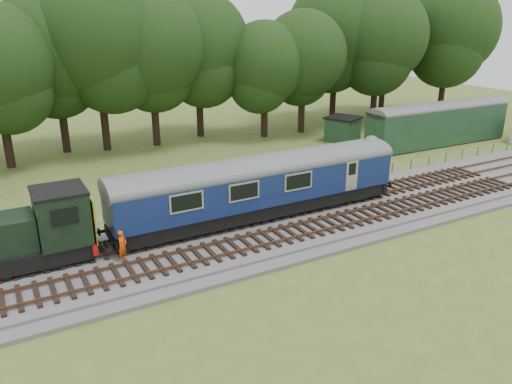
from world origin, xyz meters
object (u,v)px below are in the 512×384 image
shunter_loco (3,240)px  worker (122,245)px  parked_coach (439,121)px  dmu_railcar (260,182)px

shunter_loco → worker: bearing=-16.8°
worker → parked_coach: size_ratio=0.10×
dmu_railcar → worker: dmu_railcar is taller
dmu_railcar → worker: (-8.76, -1.56, -1.45)m
dmu_railcar → parked_coach: 25.56m
dmu_railcar → parked_coach: bearing=18.7°
parked_coach → shunter_loco: bearing=-166.5°
dmu_railcar → shunter_loco: size_ratio=2.02×
worker → parked_coach: 34.40m
parked_coach → dmu_railcar: bearing=-159.9°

